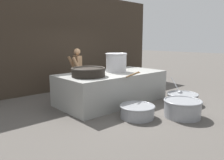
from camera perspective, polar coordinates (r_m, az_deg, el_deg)
The scene contains 10 objects.
ground_plane at distance 6.94m, azimuth 0.00°, elevation -5.62°, with size 60.00×60.00×0.00m, color #56514C.
back_wall at distance 8.81m, azimuth -11.63°, elevation 9.77°, with size 8.70×0.24×3.71m, color #382D23.
hearth_platform at distance 6.83m, azimuth 0.00°, elevation -1.90°, with size 3.33×1.70×0.92m.
giant_wok_near at distance 6.04m, azimuth -6.19°, elevation 2.19°, with size 0.96×0.96×0.25m.
stock_pot at distance 6.91m, azimuth 1.11°, elevation 4.70°, with size 0.69×0.69×0.59m.
stirring_paddle at distance 6.37m, azimuth 5.67°, elevation 1.55°, with size 0.98×0.47×0.04m.
cook at distance 7.54m, azimuth -9.05°, elevation 2.42°, with size 0.46×0.65×1.64m.
prep_bowl_vegetables at distance 6.99m, azimuth 17.92°, elevation -4.48°, with size 0.93×1.13×0.71m.
prep_bowl_meat at distance 5.80m, azimuth 17.92°, elevation -6.86°, with size 0.94×0.94×0.44m.
prep_bowl_extra at distance 5.52m, azimuth 6.63°, elevation -7.99°, with size 0.88×0.88×0.32m.
Camera 1 is at (-4.45, -4.98, 1.90)m, focal length 35.00 mm.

